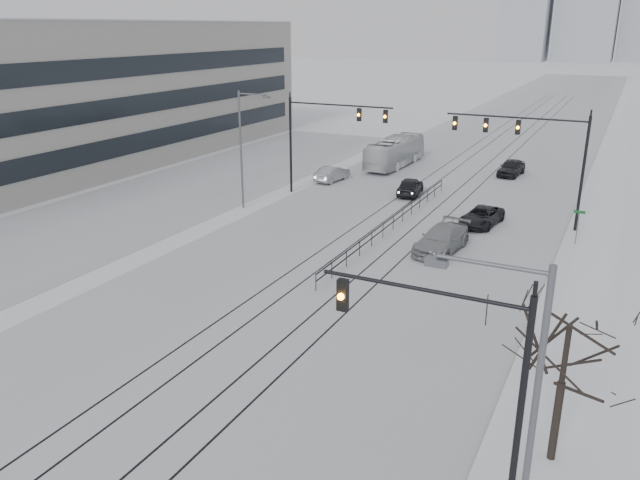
{
  "coord_description": "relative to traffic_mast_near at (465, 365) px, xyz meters",
  "views": [
    {
      "loc": [
        14.01,
        -9.57,
        13.57
      ],
      "look_at": [
        0.58,
        17.34,
        3.2
      ],
      "focal_mm": 35.0,
      "sensor_mm": 36.0,
      "label": 1
    }
  ],
  "objects": [
    {
      "name": "sedan_sb_inner",
      "position": [
        -12.79,
        33.55,
        -3.81
      ],
      "size": [
        2.37,
        4.59,
        1.49
      ],
      "primitive_type": "imported",
      "rotation": [
        0.0,
        0.0,
        3.28
      ],
      "color": "black",
      "rests_on": "ground"
    },
    {
      "name": "sedan_nb_far",
      "position": [
        -6.5,
        44.72,
        -3.8
      ],
      "size": [
        2.25,
        4.64,
        1.52
      ],
      "primitive_type": "imported",
      "rotation": [
        0.0,
        0.0,
        -0.1
      ],
      "color": "black",
      "rests_on": "ground"
    },
    {
      "name": "sedan_sb_outer",
      "position": [
        -20.79,
        35.05,
        -3.87
      ],
      "size": [
        1.92,
        4.34,
        1.38
      ],
      "primitive_type": "imported",
      "rotation": [
        0.0,
        0.0,
        3.03
      ],
      "color": "#97989E",
      "rests_on": "ground"
    },
    {
      "name": "tram_rails",
      "position": [
        -10.79,
        34.0,
        -4.54
      ],
      "size": [
        5.3,
        180.0,
        0.01
      ],
      "color": "black",
      "rests_on": "ground"
    },
    {
      "name": "box_truck",
      "position": [
        -17.86,
        43.65,
        -3.11
      ],
      "size": [
        2.89,
        10.51,
        2.9
      ],
      "primitive_type": "imported",
      "rotation": [
        0.0,
        0.0,
        3.1
      ],
      "color": "silver",
      "rests_on": "ground"
    },
    {
      "name": "traffic_mast_nw",
      "position": [
        -19.31,
        30.0,
        1.01
      ],
      "size": [
        9.1,
        0.37,
        8.0
      ],
      "color": "black",
      "rests_on": "ground"
    },
    {
      "name": "sidewalk_east",
      "position": [
        2.71,
        54.0,
        -4.48
      ],
      "size": [
        5.0,
        260.0,
        0.16
      ],
      "primitive_type": "cube",
      "color": "white",
      "rests_on": "ground"
    },
    {
      "name": "sedan_nb_right",
      "position": [
        -6.52,
        21.14,
        -3.77
      ],
      "size": [
        2.76,
        5.64,
        1.58
      ],
      "primitive_type": "imported",
      "rotation": [
        0.0,
        0.0,
        -0.1
      ],
      "color": "#929599",
      "rests_on": "ground"
    },
    {
      "name": "sedan_nb_front",
      "position": [
        -5.47,
        27.75,
        -3.92
      ],
      "size": [
        2.7,
        4.86,
        1.29
      ],
      "primitive_type": "imported",
      "rotation": [
        0.0,
        0.0,
        -0.13
      ],
      "color": "black",
      "rests_on": "ground"
    },
    {
      "name": "office_building",
      "position": [
        -48.76,
        29.0,
        2.5
      ],
      "size": [
        20.2,
        62.2,
        14.11
      ],
      "color": "#AFADA5",
      "rests_on": "ground"
    },
    {
      "name": "traffic_mast_ne",
      "position": [
        -2.64,
        29.0,
        1.2
      ],
      "size": [
        9.6,
        0.37,
        8.0
      ],
      "color": "black",
      "rests_on": "ground"
    },
    {
      "name": "street_light_west",
      "position": [
        -22.99,
        24.0,
        0.65
      ],
      "size": [
        2.73,
        0.25,
        9.0
      ],
      "color": "#595B60",
      "rests_on": "ground"
    },
    {
      "name": "curb",
      "position": [
        0.26,
        54.0,
        -4.5
      ],
      "size": [
        0.1,
        260.0,
        0.12
      ],
      "primitive_type": "cube",
      "color": "gray",
      "rests_on": "ground"
    },
    {
      "name": "street_sign",
      "position": [
        1.01,
        26.0,
        -2.96
      ],
      "size": [
        0.7,
        0.06,
        2.4
      ],
      "color": "#595B60",
      "rests_on": "ground"
    },
    {
      "name": "road",
      "position": [
        -10.79,
        54.0,
        -4.55
      ],
      "size": [
        22.0,
        260.0,
        0.02
      ],
      "primitive_type": "cube",
      "color": "silver",
      "rests_on": "ground"
    },
    {
      "name": "parking_strip",
      "position": [
        -30.79,
        29.0,
        -4.55
      ],
      "size": [
        14.0,
        60.0,
        0.03
      ],
      "primitive_type": "cube",
      "color": "silver",
      "rests_on": "ground"
    },
    {
      "name": "street_light_east",
      "position": [
        1.91,
        -3.0,
        0.65
      ],
      "size": [
        2.73,
        0.25,
        9.0
      ],
      "color": "#595B60",
      "rests_on": "ground"
    },
    {
      "name": "median_fence",
      "position": [
        -10.79,
        24.0,
        -4.04
      ],
      "size": [
        0.06,
        24.0,
        1.0
      ],
      "color": "black",
      "rests_on": "ground"
    },
    {
      "name": "bare_tree",
      "position": [
        2.41,
        3.0,
        -0.07
      ],
      "size": [
        4.4,
        4.4,
        6.1
      ],
      "color": "black",
      "rests_on": "ground"
    },
    {
      "name": "traffic_mast_near",
      "position": [
        0.0,
        0.0,
        0.0
      ],
      "size": [
        6.1,
        0.37,
        7.0
      ],
      "color": "black",
      "rests_on": "ground"
    }
  ]
}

